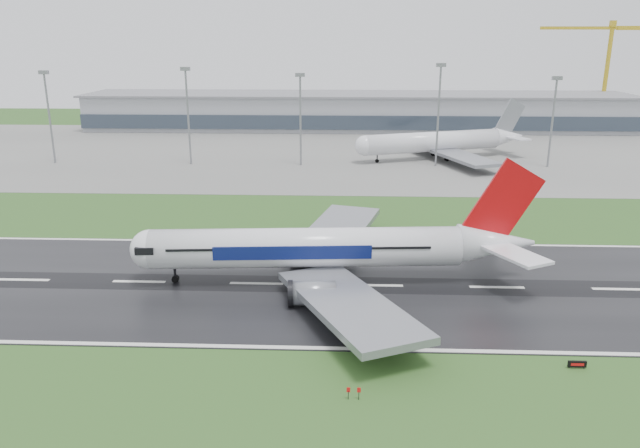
{
  "coord_description": "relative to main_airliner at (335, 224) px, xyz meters",
  "views": [
    {
      "loc": [
        -5.5,
        -94.1,
        39.54
      ],
      "look_at": [
        -9.82,
        12.0,
        7.0
      ],
      "focal_mm": 34.12,
      "sensor_mm": 36.0,
      "label": 1
    }
  ],
  "objects": [
    {
      "name": "ground",
      "position": [
        7.0,
        -2.05,
        -10.09
      ],
      "size": [
        520.0,
        520.0,
        0.0
      ],
      "primitive_type": "plane",
      "color": "#264B1B",
      "rests_on": "ground"
    },
    {
      "name": "floodmast_1",
      "position": [
        -48.69,
        97.95,
        4.79
      ],
      "size": [
        0.64,
        0.64,
        29.75
      ],
      "primitive_type": "cylinder",
      "color": "gray",
      "rests_on": "ground"
    },
    {
      "name": "parked_airliner",
      "position": [
        33.69,
        110.82,
        -0.56
      ],
      "size": [
        81.32,
        78.71,
        18.89
      ],
      "primitive_type": null,
      "rotation": [
        0.0,
        0.0,
        0.36
      ],
      "color": "silver",
      "rests_on": "apron"
    },
    {
      "name": "runway_sign",
      "position": [
        30.87,
        -27.54,
        -9.57
      ],
      "size": [
        2.26,
        0.98,
        1.04
      ],
      "primitive_type": null,
      "rotation": [
        0.0,
        0.0,
        -0.33
      ],
      "color": "black",
      "rests_on": "ground"
    },
    {
      "name": "floodmast_4",
      "position": [
        66.54,
        97.95,
        3.52
      ],
      "size": [
        0.64,
        0.64,
        27.22
      ],
      "primitive_type": "cylinder",
      "color": "gray",
      "rests_on": "ground"
    },
    {
      "name": "floodmast_3",
      "position": [
        30.89,
        97.95,
        5.44
      ],
      "size": [
        0.64,
        0.64,
        31.06
      ],
      "primitive_type": "cylinder",
      "color": "gray",
      "rests_on": "ground"
    },
    {
      "name": "tower_crane",
      "position": [
        122.2,
        197.95,
        13.36
      ],
      "size": [
        47.79,
        3.86,
        46.9
      ],
      "primitive_type": null,
      "rotation": [
        0.0,
        0.0,
        0.03
      ],
      "color": "gold",
      "rests_on": "ground"
    },
    {
      "name": "floodmast_0",
      "position": [
        -94.03,
        97.95,
        4.21
      ],
      "size": [
        0.64,
        0.64,
        28.6
      ],
      "primitive_type": "cylinder",
      "color": "gray",
      "rests_on": "ground"
    },
    {
      "name": "floodmast_2",
      "position": [
        -12.63,
        97.95,
        3.91
      ],
      "size": [
        0.64,
        0.64,
        27.98
      ],
      "primitive_type": "cylinder",
      "color": "gray",
      "rests_on": "ground"
    },
    {
      "name": "apron",
      "position": [
        7.0,
        122.95,
        -10.05
      ],
      "size": [
        400.0,
        130.0,
        0.08
      ],
      "primitive_type": "cube",
      "color": "slate",
      "rests_on": "ground"
    },
    {
      "name": "runway",
      "position": [
        7.0,
        -2.05,
        -10.04
      ],
      "size": [
        400.0,
        45.0,
        0.1
      ],
      "primitive_type": "cube",
      "color": "black",
      "rests_on": "ground"
    },
    {
      "name": "main_airliner",
      "position": [
        0.0,
        0.0,
        0.0
      ],
      "size": [
        72.25,
        69.28,
        19.97
      ],
      "primitive_type": null,
      "rotation": [
        0.0,
        0.0,
        0.07
      ],
      "color": "silver",
      "rests_on": "runway"
    },
    {
      "name": "terminal",
      "position": [
        7.0,
        182.95,
        -2.59
      ],
      "size": [
        240.0,
        36.0,
        15.0
      ],
      "primitive_type": "cube",
      "color": "gray",
      "rests_on": "ground"
    }
  ]
}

